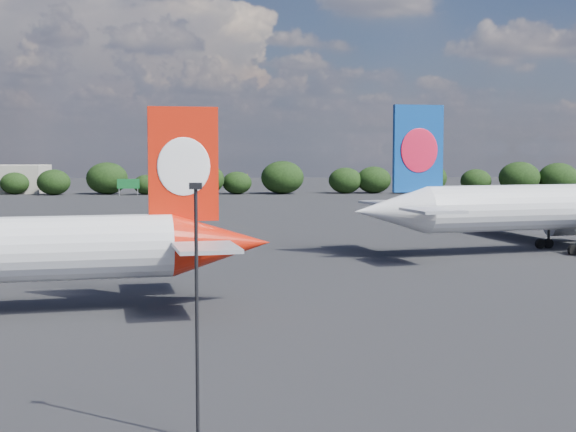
{
  "coord_description": "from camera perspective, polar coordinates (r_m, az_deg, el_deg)",
  "views": [
    {
      "loc": [
        12.77,
        -43.74,
        12.7
      ],
      "look_at": [
        16.0,
        12.0,
        8.0
      ],
      "focal_mm": 50.0,
      "sensor_mm": 36.0,
      "label": 1
    }
  ],
  "objects": [
    {
      "name": "highway_sign",
      "position": [
        222.09,
        -11.29,
        2.25
      ],
      "size": [
        6.0,
        0.3,
        4.5
      ],
      "color": "#136329",
      "rests_on": "ground"
    },
    {
      "name": "billboard_yellow",
      "position": [
        225.91,
        -3.52,
        2.56
      ],
      "size": [
        5.0,
        0.3,
        5.5
      ],
      "color": "yellow",
      "rests_on": "ground"
    },
    {
      "name": "ground",
      "position": [
        105.29,
        -10.27,
        -2.2
      ],
      "size": [
        500.0,
        500.0,
        0.0
      ],
      "primitive_type": "plane",
      "color": "black",
      "rests_on": "ground"
    },
    {
      "name": "apron_lamp_post",
      "position": [
        34.95,
        -6.51,
        -5.81
      ],
      "size": [
        0.55,
        0.3,
        11.25
      ],
      "color": "black",
      "rests_on": "ground"
    },
    {
      "name": "horizon_treeline",
      "position": [
        224.65,
        -0.68,
        2.6
      ],
      "size": [
        199.94,
        15.72,
        9.28
      ],
      "color": "black",
      "rests_on": "ground"
    },
    {
      "name": "china_southern_airliner",
      "position": [
        104.72,
        19.28,
        0.54
      ],
      "size": [
        53.91,
        51.57,
        17.72
      ],
      "color": "silver",
      "rests_on": "ground"
    }
  ]
}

